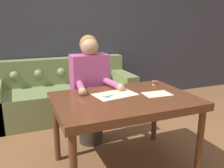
% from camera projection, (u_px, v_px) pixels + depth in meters
% --- Properties ---
extents(wall_back, '(8.00, 0.06, 2.60)m').
position_uv_depth(wall_back, '(65.00, 28.00, 3.80)').
color(wall_back, '#383842').
rests_on(wall_back, ground_plane).
extents(dining_table, '(1.28, 0.88, 0.73)m').
position_uv_depth(dining_table, '(124.00, 105.00, 2.19)').
color(dining_table, '#562D19').
rests_on(dining_table, ground_plane).
extents(couch, '(2.09, 0.84, 0.84)m').
position_uv_depth(couch, '(64.00, 95.00, 3.63)').
color(couch, olive).
rests_on(couch, ground_plane).
extents(person, '(0.47, 0.60, 1.26)m').
position_uv_depth(person, '(90.00, 91.00, 2.68)').
color(person, '#33281E').
rests_on(person, ground_plane).
extents(pattern_paper_main, '(0.43, 0.31, 0.00)m').
position_uv_depth(pattern_paper_main, '(115.00, 94.00, 2.24)').
color(pattern_paper_main, beige).
rests_on(pattern_paper_main, dining_table).
extents(pattern_paper_offcut, '(0.27, 0.19, 0.00)m').
position_uv_depth(pattern_paper_offcut, '(157.00, 94.00, 2.26)').
color(pattern_paper_offcut, beige).
rests_on(pattern_paper_offcut, dining_table).
extents(scissors, '(0.24, 0.14, 0.01)m').
position_uv_depth(scissors, '(110.00, 96.00, 2.19)').
color(scissors, silver).
rests_on(scissors, dining_table).
extents(thread_spool, '(0.04, 0.04, 0.05)m').
position_uv_depth(thread_spool, '(154.00, 83.00, 2.58)').
color(thread_spool, red).
rests_on(thread_spool, dining_table).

